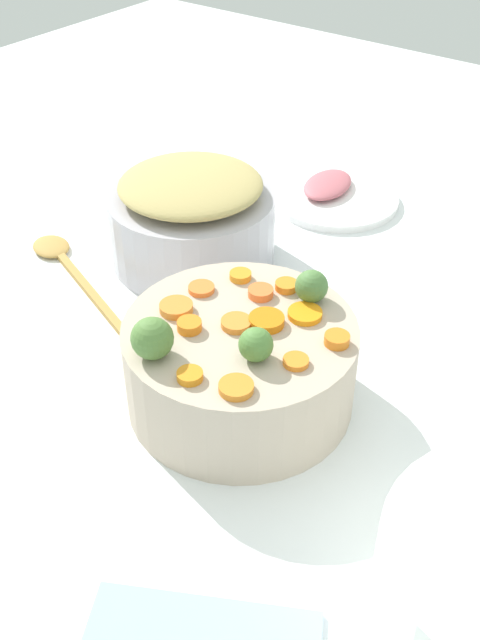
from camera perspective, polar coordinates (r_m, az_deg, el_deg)
tabletop at (r=0.90m, az=-0.06°, el=-4.35°), size 2.40×2.40×0.02m
serving_bowl_carrots at (r=0.82m, az=0.00°, el=-3.42°), size 0.25×0.25×0.10m
metal_pot at (r=1.07m, az=-3.65°, el=7.01°), size 0.23×0.23×0.10m
stuffing_mound at (r=1.04m, az=-3.79°, el=10.25°), size 0.20×0.20×0.03m
carrot_slice_0 at (r=0.75m, az=4.28°, el=-3.15°), size 0.04×0.04×0.01m
carrot_slice_1 at (r=0.82m, az=-4.88°, el=0.95°), size 0.05×0.05×0.01m
carrot_slice_2 at (r=0.79m, az=2.03°, el=-0.05°), size 0.04×0.04×0.01m
carrot_slice_3 at (r=0.77m, az=7.40°, el=-1.47°), size 0.03×0.03×0.01m
carrot_slice_4 at (r=0.71m, az=-0.29°, el=-5.15°), size 0.05×0.05×0.01m
carrot_slice_5 at (r=0.79m, az=-3.87°, el=-0.42°), size 0.03×0.03×0.01m
carrot_slice_6 at (r=0.85m, az=3.55°, el=2.62°), size 0.03×0.03×0.01m
carrot_slice_7 at (r=0.84m, az=1.59°, el=2.12°), size 0.04×0.04×0.01m
carrot_slice_8 at (r=0.84m, az=-2.96°, el=2.42°), size 0.04×0.04×0.01m
carrot_slice_9 at (r=0.79m, az=-0.28°, el=-0.24°), size 0.04×0.04×0.01m
carrot_slice_10 at (r=0.73m, az=-3.84°, el=-4.24°), size 0.04×0.04×0.01m
carrot_slice_11 at (r=0.81m, az=4.97°, el=0.48°), size 0.05×0.05×0.01m
carrot_slice_12 at (r=0.86m, az=0.03°, el=3.40°), size 0.03×0.03×0.01m
brussels_sprout_0 at (r=0.75m, az=-6.70°, el=-1.39°), size 0.04×0.04×0.04m
brussels_sprout_1 at (r=0.74m, az=1.22°, el=-1.88°), size 0.04×0.04×0.04m
brussels_sprout_2 at (r=0.82m, az=5.46°, el=2.57°), size 0.04×0.04×0.04m
wooden_spoon at (r=1.10m, az=-13.19°, el=4.21°), size 0.30×0.14×0.01m
ham_plate at (r=1.25m, az=7.25°, el=9.17°), size 0.21×0.21×0.01m
ham_slice_main at (r=1.25m, az=6.69°, el=10.20°), size 0.09×0.12×0.02m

